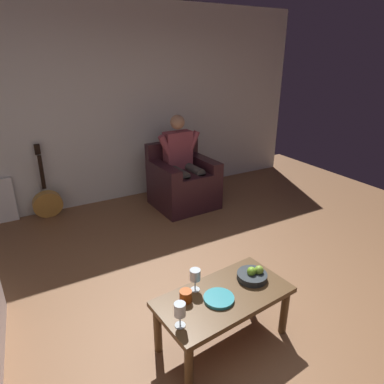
# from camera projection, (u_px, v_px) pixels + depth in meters

# --- Properties ---
(ground_plane) EXTENTS (7.54, 7.54, 0.00)m
(ground_plane) POSITION_uv_depth(u_px,v_px,m) (253.00, 331.00, 2.69)
(ground_plane) COLOR brown
(wall_back) EXTENTS (6.08, 0.06, 2.73)m
(wall_back) POSITION_uv_depth(u_px,v_px,m) (116.00, 106.00, 4.73)
(wall_back) COLOR silver
(wall_back) RESTS_ON ground
(armchair) EXTENTS (0.85, 0.81, 0.89)m
(armchair) POSITION_uv_depth(u_px,v_px,m) (183.00, 183.00, 4.82)
(armchair) COLOR #30171D
(armchair) RESTS_ON ground
(person_seated) EXTENTS (0.65, 0.59, 1.29)m
(person_seated) POSITION_uv_depth(u_px,v_px,m) (182.00, 159.00, 4.69)
(person_seated) COLOR #8D3D47
(person_seated) RESTS_ON ground
(coffee_table) EXTENTS (1.04, 0.59, 0.44)m
(coffee_table) POSITION_uv_depth(u_px,v_px,m) (224.00, 302.00, 2.46)
(coffee_table) COLOR #53391F
(coffee_table) RESTS_ON ground
(guitar) EXTENTS (0.38, 0.24, 0.99)m
(guitar) POSITION_uv_depth(u_px,v_px,m) (47.00, 202.00, 4.50)
(guitar) COLOR #B68138
(guitar) RESTS_ON ground
(wine_glass_near) EXTENTS (0.08, 0.08, 0.17)m
(wine_glass_near) POSITION_uv_depth(u_px,v_px,m) (195.00, 276.00, 2.44)
(wine_glass_near) COLOR silver
(wine_glass_near) RESTS_ON coffee_table
(wine_glass_far) EXTENTS (0.07, 0.07, 0.18)m
(wine_glass_far) POSITION_uv_depth(u_px,v_px,m) (180.00, 311.00, 2.11)
(wine_glass_far) COLOR silver
(wine_glass_far) RESTS_ON coffee_table
(fruit_bowl) EXTENTS (0.23, 0.23, 0.11)m
(fruit_bowl) POSITION_uv_depth(u_px,v_px,m) (253.00, 275.00, 2.60)
(fruit_bowl) COLOR #23292D
(fruit_bowl) RESTS_ON coffee_table
(decorative_dish) EXTENTS (0.22, 0.22, 0.02)m
(decorative_dish) POSITION_uv_depth(u_px,v_px,m) (219.00, 298.00, 2.38)
(decorative_dish) COLOR teal
(decorative_dish) RESTS_ON coffee_table
(candle_jar) EXTENTS (0.09, 0.09, 0.08)m
(candle_jar) POSITION_uv_depth(u_px,v_px,m) (186.00, 296.00, 2.36)
(candle_jar) COLOR #A84310
(candle_jar) RESTS_ON coffee_table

